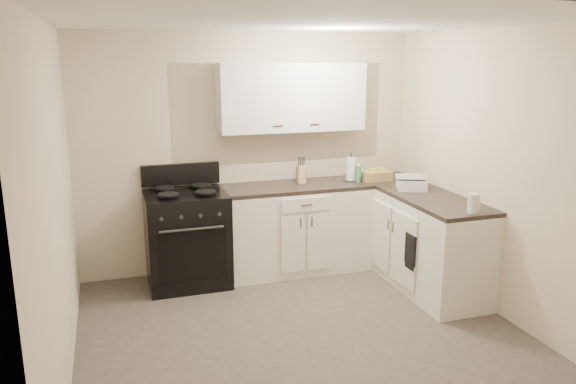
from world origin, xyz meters
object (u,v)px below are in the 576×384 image
object	(u,v)px
stove	(187,240)
countertop_grill	(411,184)
knife_block	(301,174)
wicker_basket	(376,176)
paper_towel	(351,169)

from	to	relation	value
stove	countertop_grill	xyz separation A→B (m)	(2.21, -0.53, 0.53)
knife_block	wicker_basket	world-z (taller)	knife_block
knife_block	countertop_grill	distance (m)	1.15
paper_towel	countertop_grill	world-z (taller)	paper_towel
stove	knife_block	distance (m)	1.37
countertop_grill	paper_towel	bearing A→B (deg)	149.16
paper_towel	knife_block	bearing A→B (deg)	174.43
stove	paper_towel	distance (m)	1.89
wicker_basket	paper_towel	bearing A→B (deg)	166.49
knife_block	wicker_basket	distance (m)	0.83
knife_block	wicker_basket	bearing A→B (deg)	-7.29
paper_towel	wicker_basket	bearing A→B (deg)	-13.51
knife_block	countertop_grill	world-z (taller)	knife_block
paper_towel	countertop_grill	xyz separation A→B (m)	(0.42, -0.56, -0.07)
stove	countertop_grill	bearing A→B (deg)	-13.51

